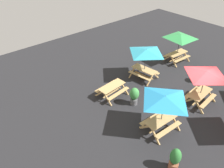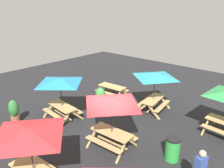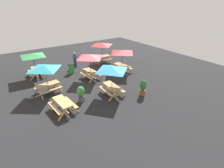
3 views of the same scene
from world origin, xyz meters
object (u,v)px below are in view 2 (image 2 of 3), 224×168
(picnic_table_1, at_px, (60,84))
(potted_plant_1, at_px, (100,96))
(potted_plant_0, at_px, (14,111))
(picnic_table_2, at_px, (112,89))
(picnic_table_4, at_px, (155,78))
(picnic_table_3, at_px, (112,105))
(picnic_table_5, at_px, (29,136))
(trash_bin_green, at_px, (173,149))

(picnic_table_1, xyz_separation_m, potted_plant_1, (-0.44, -2.41, -1.33))
(potted_plant_0, height_order, potted_plant_1, potted_plant_0)
(picnic_table_2, xyz_separation_m, picnic_table_4, (-3.10, -0.06, 1.43))
(picnic_table_3, bearing_deg, picnic_table_5, 79.27)
(potted_plant_1, bearing_deg, picnic_table_5, 115.49)
(picnic_table_2, xyz_separation_m, trash_bin_green, (-5.90, 3.06, -0.07))
(trash_bin_green, relative_size, potted_plant_0, 0.76)
(trash_bin_green, height_order, potted_plant_1, potted_plant_1)
(picnic_table_4, height_order, picnic_table_5, same)
(picnic_table_1, xyz_separation_m, picnic_table_4, (-3.08, -4.00, 0.00))
(picnic_table_5, bearing_deg, potted_plant_0, -24.18)
(trash_bin_green, xyz_separation_m, potted_plant_0, (7.30, 2.79, 0.18))
(potted_plant_0, relative_size, potted_plant_1, 1.08)
(picnic_table_2, bearing_deg, trash_bin_green, 147.93)
(picnic_table_2, relative_size, picnic_table_5, 0.82)
(picnic_table_4, relative_size, potted_plant_0, 1.81)
(picnic_table_1, height_order, picnic_table_2, picnic_table_1)
(picnic_table_4, xyz_separation_m, trash_bin_green, (-2.81, 3.12, -1.49))
(potted_plant_1, bearing_deg, picnic_table_2, -73.43)
(picnic_table_5, relative_size, potted_plant_0, 1.81)
(picnic_table_4, bearing_deg, trash_bin_green, 33.89)
(picnic_table_3, distance_m, picnic_table_5, 3.35)
(trash_bin_green, height_order, potted_plant_0, potted_plant_0)
(picnic_table_3, distance_m, potted_plant_1, 4.26)
(picnic_table_2, relative_size, picnic_table_4, 0.82)
(picnic_table_4, distance_m, potted_plant_1, 3.36)
(picnic_table_2, distance_m, picnic_table_5, 8.19)
(picnic_table_2, distance_m, picnic_table_3, 5.62)
(picnic_table_2, bearing_deg, picnic_table_5, 109.09)
(picnic_table_1, distance_m, potted_plant_0, 2.71)
(picnic_table_1, height_order, potted_plant_1, picnic_table_1)
(picnic_table_3, bearing_deg, potted_plant_0, 15.55)
(picnic_table_4, xyz_separation_m, potted_plant_0, (4.50, 5.91, -1.32))
(picnic_table_2, height_order, picnic_table_3, picnic_table_3)
(picnic_table_4, bearing_deg, picnic_table_1, -45.64)
(picnic_table_3, bearing_deg, potted_plant_1, -42.59)
(picnic_table_3, distance_m, picnic_table_4, 4.15)
(picnic_table_4, bearing_deg, potted_plant_1, -66.86)
(picnic_table_2, distance_m, picnic_table_4, 3.41)
(picnic_table_5, bearing_deg, potted_plant_1, -70.47)
(picnic_table_5, xyz_separation_m, trash_bin_green, (-2.66, -4.32, -1.49))
(picnic_table_1, distance_m, picnic_table_5, 4.72)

